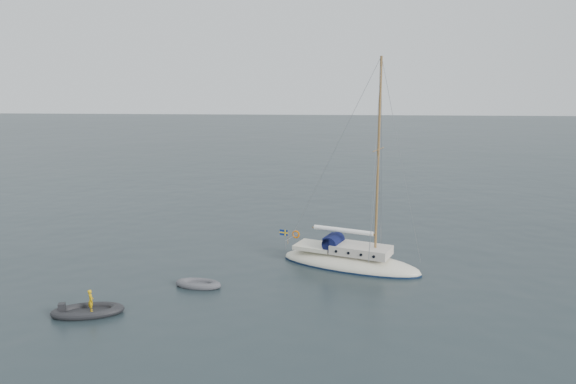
{
  "coord_description": "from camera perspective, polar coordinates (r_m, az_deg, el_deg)",
  "views": [
    {
      "loc": [
        0.27,
        -30.61,
        11.38
      ],
      "look_at": [
        -1.99,
        0.0,
        5.16
      ],
      "focal_mm": 35.0,
      "sensor_mm": 36.0,
      "label": 1
    }
  ],
  "objects": [
    {
      "name": "ground",
      "position": [
        32.66,
        3.52,
        -8.96
      ],
      "size": [
        300.0,
        300.0,
        0.0
      ],
      "primitive_type": "plane",
      "color": "black",
      "rests_on": "ground"
    },
    {
      "name": "sailboat",
      "position": [
        34.81,
        6.37,
        -5.97
      ],
      "size": [
        9.29,
        2.78,
        13.22
      ],
      "rotation": [
        0.0,
        0.0,
        -0.37
      ],
      "color": "silver",
      "rests_on": "ground"
    },
    {
      "name": "rib",
      "position": [
        29.82,
        -19.71,
        -11.26
      ],
      "size": [
        3.5,
        1.59,
        1.29
      ],
      "rotation": [
        0.0,
        0.0,
        0.28
      ],
      "color": "black",
      "rests_on": "ground"
    },
    {
      "name": "dinghy",
      "position": [
        32.0,
        -9.11,
        -9.21
      ],
      "size": [
        2.63,
        1.19,
        0.38
      ],
      "rotation": [
        0.0,
        0.0,
        -0.14
      ],
      "color": "#545459",
      "rests_on": "ground"
    }
  ]
}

